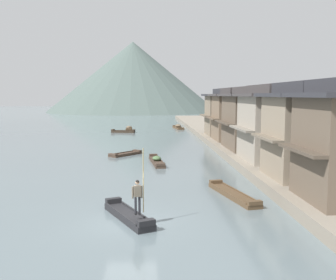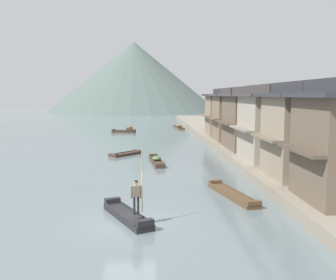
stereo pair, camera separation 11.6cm
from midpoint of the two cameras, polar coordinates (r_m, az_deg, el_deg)
ground_plane at (r=19.34m, az=-5.54°, el=-11.65°), size 400.00×400.00×0.00m
riverbank_right at (r=51.26m, az=15.35°, el=-0.12°), size 18.00×110.00×0.67m
boat_foreground_poled at (r=19.80m, az=-5.86°, el=-10.66°), size 2.68×4.44×0.56m
boatman_person at (r=18.42m, az=-4.51°, el=-7.49°), size 0.55×0.32×3.04m
boat_moored_nearest at (r=35.34m, az=-1.72°, el=-2.99°), size 1.39×5.66×0.64m
boat_moored_second at (r=64.46m, az=-6.46°, el=1.22°), size 3.88×1.80×0.51m
boat_moored_third at (r=40.21m, az=-6.17°, el=-2.00°), size 3.29×3.55×0.35m
boat_moored_far at (r=72.02m, az=1.42°, el=1.86°), size 1.77×5.93×0.76m
boat_midriver_drifting at (r=68.65m, az=-5.64°, el=1.63°), size 1.02×3.57×0.74m
boat_midriver_upstream at (r=24.16m, az=9.12°, el=-7.66°), size 2.10×5.75×0.45m
house_waterfront_second at (r=27.03m, az=18.55°, el=1.22°), size 5.24×5.79×6.14m
house_waterfront_tall at (r=33.57m, az=14.37°, el=2.29°), size 5.39×6.94×6.14m
house_waterfront_narrow at (r=40.63m, az=12.57°, el=3.01°), size 7.12×7.72×6.14m
house_waterfront_far at (r=47.94m, az=9.95°, el=3.58°), size 6.77×6.30×6.14m
house_waterfront_end at (r=53.99m, az=8.66°, el=3.91°), size 7.07×6.03×6.14m
hill_far_west at (r=147.25m, az=-5.02°, el=8.96°), size 61.70×61.70×25.06m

